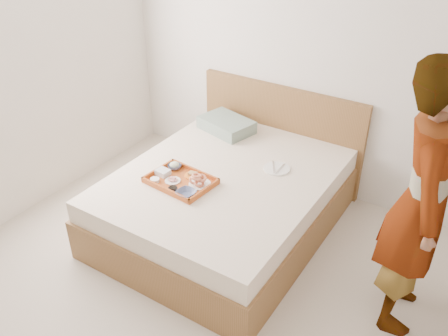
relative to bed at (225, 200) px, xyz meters
name	(u,v)px	position (x,y,z in m)	size (l,w,h in m)	color
ground	(162,305)	(0.11, -1.00, -0.27)	(3.50, 4.00, 0.01)	#C1B4A3
wall_back	(298,50)	(0.11, 1.00, 1.04)	(3.50, 0.01, 2.60)	silver
bed	(225,200)	(0.00, 0.00, 0.00)	(1.65, 2.00, 0.53)	brown
headboard	(280,133)	(0.00, 0.97, 0.21)	(1.65, 0.06, 0.95)	brown
pillow	(226,125)	(-0.40, 0.65, 0.32)	(0.48, 0.33, 0.12)	gray
tray	(181,180)	(-0.22, -0.31, 0.29)	(0.50, 0.36, 0.05)	#AB4812
prawn_plate	(200,184)	(-0.07, -0.26, 0.28)	(0.17, 0.17, 0.01)	white
navy_bowl_big	(186,193)	(-0.07, -0.43, 0.30)	(0.14, 0.14, 0.03)	navy
sauce_dish	(173,189)	(-0.19, -0.44, 0.29)	(0.07, 0.07, 0.03)	black
meat_plate	(173,181)	(-0.27, -0.34, 0.28)	(0.12, 0.12, 0.01)	white
bread_plate	(192,175)	(-0.19, -0.19, 0.28)	(0.12, 0.12, 0.01)	orange
salad_bowl	(175,167)	(-0.38, -0.18, 0.30)	(0.11, 0.11, 0.03)	navy
plastic_tub	(163,172)	(-0.40, -0.30, 0.30)	(0.10, 0.09, 0.05)	silver
cheese_round	(155,180)	(-0.39, -0.41, 0.29)	(0.07, 0.07, 0.03)	white
dinner_plate	(277,169)	(0.32, 0.28, 0.27)	(0.22, 0.22, 0.01)	white
person	(423,203)	(1.50, -0.15, 0.65)	(0.67, 0.44, 1.83)	white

